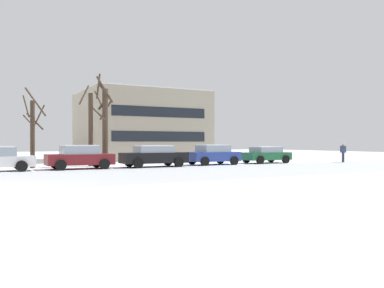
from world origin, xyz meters
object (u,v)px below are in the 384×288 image
at_px(parked_car_black, 154,156).
at_px(pedestrian_crossing, 343,151).
at_px(parked_car_maroon, 80,157).
at_px(parked_car_green, 266,154).
at_px(parked_car_blue, 213,154).

bearing_deg(parked_car_black, pedestrian_crossing, -6.19).
distance_m(parked_car_maroon, parked_car_black, 4.89).
height_order(parked_car_green, pedestrian_crossing, pedestrian_crossing).
xyz_separation_m(parked_car_blue, pedestrian_crossing, (11.36, -2.11, 0.16)).
bearing_deg(pedestrian_crossing, parked_car_black, 173.81).
relative_size(parked_car_blue, pedestrian_crossing, 2.41).
bearing_deg(parked_car_black, parked_car_green, 1.53).
relative_size(parked_car_maroon, parked_car_blue, 1.05).
xyz_separation_m(parked_car_maroon, parked_car_blue, (9.77, 0.08, 0.00)).
relative_size(parked_car_black, parked_car_blue, 1.16).
bearing_deg(parked_car_maroon, pedestrian_crossing, -5.51).
relative_size(parked_car_black, parked_car_green, 1.15).
height_order(parked_car_black, parked_car_blue, parked_car_blue).
distance_m(parked_car_maroon, parked_car_blue, 9.77).
height_order(parked_car_maroon, parked_car_blue, parked_car_blue).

